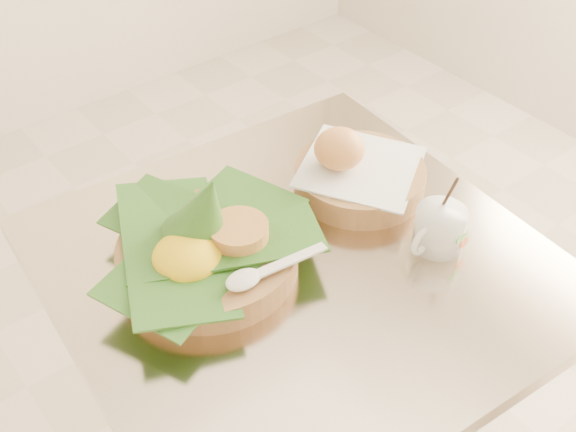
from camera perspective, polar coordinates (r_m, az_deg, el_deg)
cafe_table at (r=1.26m, az=0.80°, el=-10.78°), size 0.75×0.75×0.75m
rice_basket at (r=1.06m, az=-6.43°, el=-2.31°), size 0.33×0.33×0.17m
bread_basket at (r=1.21m, az=5.42°, el=3.45°), size 0.26×0.26×0.11m
coffee_mug at (r=1.12m, az=11.83°, el=-0.92°), size 0.11×0.08×0.13m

